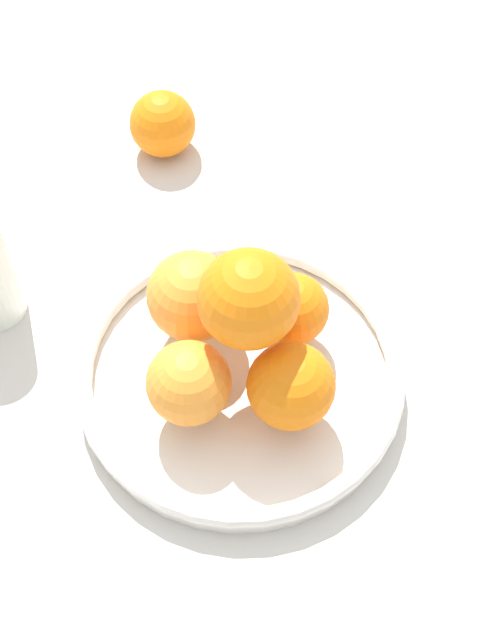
# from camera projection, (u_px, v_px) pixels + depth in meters

# --- Properties ---
(ground_plane) EXTENTS (4.00, 4.00, 0.00)m
(ground_plane) POSITION_uv_depth(u_px,v_px,m) (240.00, 384.00, 0.82)
(ground_plane) COLOR beige
(fruit_bowl) EXTENTS (0.30, 0.30, 0.03)m
(fruit_bowl) POSITION_uv_depth(u_px,v_px,m) (240.00, 375.00, 0.81)
(fruit_bowl) COLOR silver
(fruit_bowl) RESTS_ON ground_plane
(orange_pile) EXTENTS (0.16, 0.17, 0.14)m
(orange_pile) POSITION_uv_depth(u_px,v_px,m) (238.00, 326.00, 0.75)
(orange_pile) COLOR orange
(orange_pile) RESTS_ON fruit_bowl
(stray_orange) EXTENTS (0.07, 0.07, 0.07)m
(stray_orange) POSITION_uv_depth(u_px,v_px,m) (163.00, 124.00, 0.97)
(stray_orange) COLOR orange
(stray_orange) RESTS_ON ground_plane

